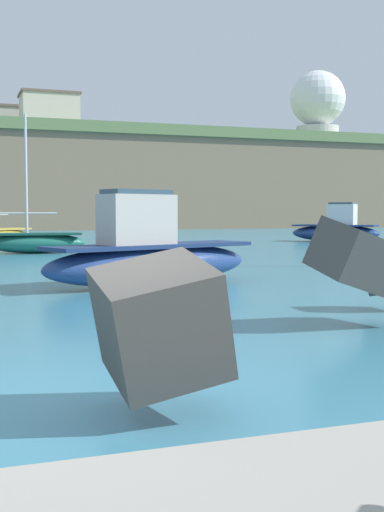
# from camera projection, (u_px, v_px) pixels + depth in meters

# --- Properties ---
(ground_plane) EXTENTS (400.00, 400.00, 0.00)m
(ground_plane) POSITION_uv_depth(u_px,v_px,m) (94.00, 411.00, 6.24)
(ground_plane) COLOR teal
(breakwater_jetty) EXTENTS (31.69, 7.49, 2.77)m
(breakwater_jetty) POSITION_uv_depth(u_px,v_px,m) (329.00, 264.00, 9.19)
(breakwater_jetty) COLOR #605B56
(breakwater_jetty) RESTS_ON ground
(boat_near_left) EXTENTS (5.39, 5.46, 2.50)m
(boat_near_left) POSITION_uv_depth(u_px,v_px,m) (336.00, 229.00, 42.38)
(boat_near_left) COLOR navy
(boat_near_left) RESTS_ON ground
(boat_near_centre) EXTENTS (4.73, 2.15, 6.32)m
(boat_near_centre) POSITION_uv_depth(u_px,v_px,m) (35.00, 242.00, 30.43)
(boat_near_centre) COLOR #1E6656
(boat_near_centre) RESTS_ON ground
(boat_near_right) EXTENTS (6.39, 3.60, 2.43)m
(boat_near_right) POSITION_uv_depth(u_px,v_px,m) (150.00, 255.00, 16.96)
(boat_near_right) COLOR navy
(boat_near_right) RESTS_ON ground
(mooring_buoy_inner) EXTENTS (0.44, 0.44, 0.44)m
(mooring_buoy_inner) POSITION_uv_depth(u_px,v_px,m) (181.00, 245.00, 33.25)
(mooring_buoy_inner) COLOR #E54C1E
(mooring_buoy_inner) RESTS_ON ground
(headland_bluff) EXTENTS (83.13, 39.57, 11.47)m
(headland_bluff) POSITION_uv_depth(u_px,v_px,m) (132.00, 184.00, 91.16)
(headland_bluff) COLOR #847056
(headland_bluff) RESTS_ON ground
(radar_dome) EXTENTS (7.64, 7.64, 9.99)m
(radar_dome) POSITION_uv_depth(u_px,v_px,m) (318.00, 104.00, 92.23)
(radar_dome) COLOR silver
(radar_dome) RESTS_ON headland_bluff
(station_building_central) EXTENTS (4.64, 7.23, 4.85)m
(station_building_central) POSITION_uv_depth(u_px,v_px,m) (4.00, 125.00, 91.83)
(station_building_central) COLOR #B2ADA3
(station_building_central) RESTS_ON headland_bluff
(station_building_east) EXTENTS (7.25, 5.79, 5.33)m
(station_building_east) POSITION_uv_depth(u_px,v_px,m) (49.00, 115.00, 83.69)
(station_building_east) COLOR beige
(station_building_east) RESTS_ON headland_bluff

